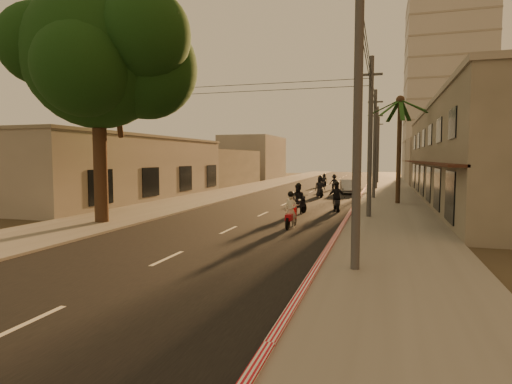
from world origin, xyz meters
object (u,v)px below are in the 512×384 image
palm_tree (400,106)px  scooter_red (291,212)px  scooter_mid_a (299,200)px  scooter_far_b (334,182)px  scooter_far_c (324,180)px  parked_car (348,187)px  broadleaf_tree (106,57)px  scooter_mid_b (336,198)px  scooter_far_a (320,187)px

palm_tree → scooter_red: (-5.33, -12.51, -6.36)m
scooter_mid_a → scooter_far_b: (-0.25, 21.80, -0.11)m
palm_tree → scooter_red: size_ratio=4.44×
palm_tree → scooter_far_c: 21.67m
scooter_far_b → parked_car: size_ratio=0.40×
scooter_mid_a → scooter_far_b: scooter_mid_a is taller
scooter_far_c → broadleaf_tree: bearing=-124.0°
scooter_mid_b → scooter_far_a: scooter_mid_b is taller
scooter_mid_b → scooter_mid_a: bearing=-148.1°
broadleaf_tree → scooter_red: (9.28, 1.35, -7.68)m
palm_tree → scooter_far_a: 9.90m
broadleaf_tree → scooter_far_c: bearing=78.5°
scooter_red → scooter_far_c: 31.73m
scooter_far_a → parked_car: 5.09m
scooter_far_a → scooter_red: bearing=-104.2°
palm_tree → scooter_far_a: palm_tree is taller
broadleaf_tree → scooter_far_a: (8.30, 18.20, -7.60)m
parked_car → scooter_mid_a: bearing=-104.5°
scooter_mid_b → scooter_far_b: (-2.30, 19.76, -0.11)m
scooter_mid_b → parked_car: scooter_mid_b is taller
scooter_far_a → scooter_mid_b: bearing=-93.5°
scooter_mid_a → scooter_far_a: scooter_mid_a is taller
palm_tree → scooter_far_c: palm_tree is taller
broadleaf_tree → scooter_red: 12.13m
palm_tree → scooter_red: 15.01m
scooter_mid_a → scooter_mid_b: size_ratio=0.99×
scooter_far_a → parked_car: size_ratio=0.45×
broadleaf_tree → scooter_far_a: bearing=65.5°
scooter_red → scooter_far_a: (-0.98, 16.85, 0.08)m
palm_tree → scooter_far_b: 16.92m
palm_tree → scooter_red: bearing=-113.1°
scooter_red → scooter_far_c: bearing=97.5°
broadleaf_tree → scooter_red: bearing=8.3°
broadleaf_tree → scooter_far_b: bearing=73.4°
scooter_red → scooter_far_b: bearing=94.7°
scooter_mid_b → scooter_far_a: (-2.43, 9.70, -0.01)m
scooter_far_a → scooter_far_b: (0.12, 10.06, -0.10)m
parked_car → scooter_far_c: bearing=101.3°
palm_tree → scooter_far_a: size_ratio=4.26×
scooter_mid_a → scooter_mid_b: scooter_mid_b is taller
scooter_red → scooter_far_a: size_ratio=0.96×
broadleaf_tree → scooter_far_a: broadleaf_tree is taller
scooter_mid_b → parked_car: (-0.35, 14.34, -0.21)m
broadleaf_tree → scooter_far_c: 34.54m
scooter_mid_b → parked_car: bearing=78.4°
broadleaf_tree → scooter_far_b: (8.43, 28.26, -7.71)m
scooter_far_a → parked_car: bearing=48.3°
scooter_mid_a → scooter_far_b: bearing=105.4°
scooter_mid_a → scooter_far_a: (-0.38, 11.73, -0.00)m
scooter_far_b → scooter_far_c: size_ratio=1.09×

